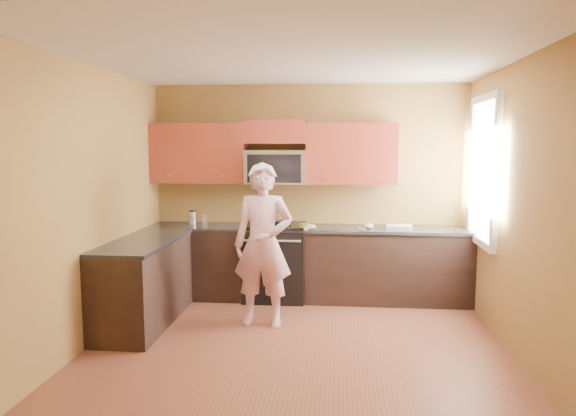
# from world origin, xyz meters

# --- Properties ---
(floor) EXTENTS (4.00, 4.00, 0.00)m
(floor) POSITION_xyz_m (0.00, 0.00, 0.00)
(floor) COLOR brown
(floor) RESTS_ON ground
(ceiling) EXTENTS (4.00, 4.00, 0.00)m
(ceiling) POSITION_xyz_m (0.00, 0.00, 2.70)
(ceiling) COLOR white
(ceiling) RESTS_ON ground
(wall_back) EXTENTS (4.00, 0.00, 4.00)m
(wall_back) POSITION_xyz_m (0.00, 2.00, 1.35)
(wall_back) COLOR brown
(wall_back) RESTS_ON ground
(wall_front) EXTENTS (4.00, 0.00, 4.00)m
(wall_front) POSITION_xyz_m (0.00, -2.00, 1.35)
(wall_front) COLOR brown
(wall_front) RESTS_ON ground
(wall_left) EXTENTS (0.00, 4.00, 4.00)m
(wall_left) POSITION_xyz_m (-2.00, 0.00, 1.35)
(wall_left) COLOR brown
(wall_left) RESTS_ON ground
(wall_right) EXTENTS (0.00, 4.00, 4.00)m
(wall_right) POSITION_xyz_m (2.00, 0.00, 1.35)
(wall_right) COLOR brown
(wall_right) RESTS_ON ground
(cabinet_back_run) EXTENTS (4.00, 0.60, 0.88)m
(cabinet_back_run) POSITION_xyz_m (0.00, 1.70, 0.44)
(cabinet_back_run) COLOR black
(cabinet_back_run) RESTS_ON floor
(cabinet_left_run) EXTENTS (0.60, 1.60, 0.88)m
(cabinet_left_run) POSITION_xyz_m (-1.70, 0.60, 0.44)
(cabinet_left_run) COLOR black
(cabinet_left_run) RESTS_ON floor
(countertop_back) EXTENTS (4.00, 0.62, 0.04)m
(countertop_back) POSITION_xyz_m (0.00, 1.69, 0.90)
(countertop_back) COLOR black
(countertop_back) RESTS_ON cabinet_back_run
(countertop_left) EXTENTS (0.62, 1.60, 0.04)m
(countertop_left) POSITION_xyz_m (-1.69, 0.60, 0.90)
(countertop_left) COLOR black
(countertop_left) RESTS_ON cabinet_left_run
(stove) EXTENTS (0.76, 0.65, 0.95)m
(stove) POSITION_xyz_m (-0.40, 1.68, 0.47)
(stove) COLOR black
(stove) RESTS_ON floor
(microwave) EXTENTS (0.76, 0.40, 0.42)m
(microwave) POSITION_xyz_m (-0.40, 1.80, 1.45)
(microwave) COLOR silver
(microwave) RESTS_ON wall_back
(upper_cab_left) EXTENTS (1.22, 0.33, 0.75)m
(upper_cab_left) POSITION_xyz_m (-1.39, 1.83, 1.45)
(upper_cab_left) COLOR maroon
(upper_cab_left) RESTS_ON wall_back
(upper_cab_right) EXTENTS (1.12, 0.33, 0.75)m
(upper_cab_right) POSITION_xyz_m (0.54, 1.83, 1.45)
(upper_cab_right) COLOR maroon
(upper_cab_right) RESTS_ON wall_back
(upper_cab_over_mw) EXTENTS (0.76, 0.33, 0.30)m
(upper_cab_over_mw) POSITION_xyz_m (-0.40, 1.83, 2.10)
(upper_cab_over_mw) COLOR maroon
(upper_cab_over_mw) RESTS_ON wall_back
(window) EXTENTS (0.06, 1.06, 1.66)m
(window) POSITION_xyz_m (1.98, 1.20, 1.65)
(window) COLOR white
(window) RESTS_ON wall_right
(woman) EXTENTS (0.67, 0.47, 1.75)m
(woman) POSITION_xyz_m (-0.41, 0.71, 0.87)
(woman) COLOR pink
(woman) RESTS_ON floor
(frying_pan) EXTENTS (0.26, 0.43, 0.06)m
(frying_pan) POSITION_xyz_m (-0.31, 1.63, 0.95)
(frying_pan) COLOR black
(frying_pan) RESTS_ON stove
(butter_tub) EXTENTS (0.12, 0.12, 0.09)m
(butter_tub) POSITION_xyz_m (-0.02, 1.49, 0.92)
(butter_tub) COLOR #FBB842
(butter_tub) RESTS_ON countertop_back
(toast_slice) EXTENTS (0.13, 0.13, 0.01)m
(toast_slice) POSITION_xyz_m (0.66, 1.61, 0.93)
(toast_slice) COLOR #B27F47
(toast_slice) RESTS_ON countertop_back
(napkin_a) EXTENTS (0.14, 0.15, 0.06)m
(napkin_a) POSITION_xyz_m (0.07, 1.49, 0.95)
(napkin_a) COLOR silver
(napkin_a) RESTS_ON countertop_back
(napkin_b) EXTENTS (0.12, 0.13, 0.07)m
(napkin_b) POSITION_xyz_m (0.76, 1.61, 0.95)
(napkin_b) COLOR silver
(napkin_b) RESTS_ON countertop_back
(dish_towel) EXTENTS (0.33, 0.28, 0.05)m
(dish_towel) POSITION_xyz_m (1.12, 1.60, 0.95)
(dish_towel) COLOR white
(dish_towel) RESTS_ON countertop_back
(travel_mug) EXTENTS (0.10, 0.10, 0.18)m
(travel_mug) POSITION_xyz_m (-1.48, 1.78, 0.92)
(travel_mug) COLOR silver
(travel_mug) RESTS_ON countertop_back
(glass_a) EXTENTS (0.09, 0.09, 0.12)m
(glass_a) POSITION_xyz_m (-1.34, 1.85, 0.98)
(glass_a) COLOR silver
(glass_a) RESTS_ON countertop_back
(glass_b) EXTENTS (0.09, 0.09, 0.12)m
(glass_b) POSITION_xyz_m (-1.49, 1.75, 0.98)
(glass_b) COLOR silver
(glass_b) RESTS_ON countertop_back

